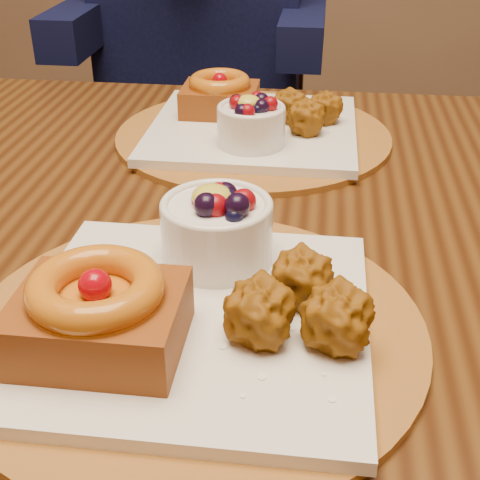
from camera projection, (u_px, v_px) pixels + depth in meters
name	position (u px, v px, depth m)	size (l,w,h in m)	color
dining_table	(232.00, 269.00, 0.78)	(1.60, 0.90, 0.76)	#321809
place_setting_near	(191.00, 297.00, 0.54)	(0.38, 0.38, 0.09)	brown
place_setting_far	(251.00, 123.00, 0.92)	(0.38, 0.38, 0.08)	brown
chair_far	(210.00, 160.00, 1.59)	(0.43, 0.43, 0.84)	black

